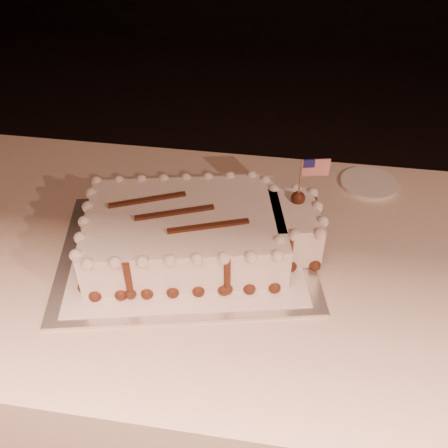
# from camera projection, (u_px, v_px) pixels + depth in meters

# --- Properties ---
(banquet_table) EXTENTS (2.40, 0.80, 0.75)m
(banquet_table) POSITION_uv_depth(u_px,v_px,m) (309.00, 372.00, 1.26)
(banquet_table) COLOR beige
(banquet_table) RESTS_ON ground
(cake_board) EXTENTS (0.59, 0.50, 0.01)m
(cake_board) POSITION_uv_depth(u_px,v_px,m) (187.00, 251.00, 1.05)
(cake_board) COLOR silver
(cake_board) RESTS_ON banquet_table
(doily) EXTENTS (0.53, 0.45, 0.00)m
(doily) POSITION_uv_depth(u_px,v_px,m) (186.00, 249.00, 1.05)
(doily) COLOR white
(doily) RESTS_ON cake_board
(sheet_cake) EXTENTS (0.51, 0.35, 0.20)m
(sheet_cake) POSITION_uv_depth(u_px,v_px,m) (199.00, 231.00, 1.02)
(sheet_cake) COLOR white
(sheet_cake) RESTS_ON doily
(side_plate) EXTENTS (0.14, 0.14, 0.01)m
(side_plate) POSITION_uv_depth(u_px,v_px,m) (369.00, 183.00, 1.24)
(side_plate) COLOR white
(side_plate) RESTS_ON banquet_table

